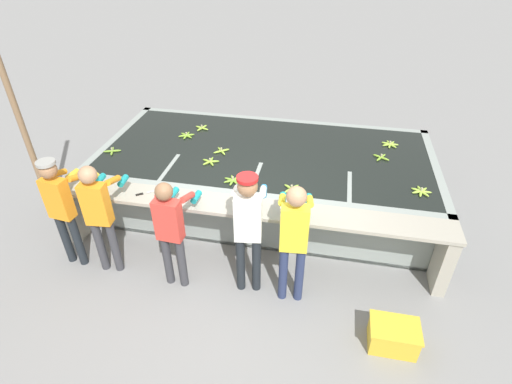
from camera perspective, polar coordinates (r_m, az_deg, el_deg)
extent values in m
plane|color=gray|center=(5.65, -1.98, -10.95)|extent=(80.00, 80.00, 0.00)
cube|color=gray|center=(6.96, 1.29, -0.65)|extent=(5.36, 2.62, 0.06)
cube|color=gray|center=(5.71, -0.91, -4.09)|extent=(5.36, 0.12, 0.93)
cube|color=gray|center=(7.80, 3.00, 7.17)|extent=(5.36, 0.12, 0.93)
cube|color=gray|center=(7.56, -18.65, 4.36)|extent=(0.12, 2.62, 0.93)
cube|color=gray|center=(6.85, 23.44, -0.08)|extent=(0.12, 2.62, 0.93)
cube|color=black|center=(6.71, 1.34, 2.61)|extent=(5.12, 2.38, 0.87)
cube|color=gray|center=(6.43, -11.79, -0.04)|extent=(0.06, 0.80, 0.93)
cube|color=gray|center=(6.07, 0.00, -1.45)|extent=(0.06, 0.80, 0.93)
cube|color=gray|center=(6.01, 12.65, -2.89)|extent=(0.06, 0.80, 0.93)
cube|color=#A8A393|center=(5.23, -1.62, -2.18)|extent=(5.36, 0.45, 0.05)
cube|color=#A8A393|center=(6.49, -24.38, -2.63)|extent=(0.16, 0.41, 0.88)
cube|color=#A8A393|center=(5.66, 25.20, -8.87)|extent=(0.16, 0.41, 0.88)
cylinder|color=#1E2328|center=(6.11, -25.55, -5.95)|extent=(0.11, 0.11, 0.80)
cylinder|color=#1E2328|center=(5.99, -24.11, -6.40)|extent=(0.11, 0.11, 0.80)
cube|color=orange|center=(5.66, -26.48, -0.83)|extent=(0.34, 0.20, 0.57)
sphere|color=#9E704C|center=(5.46, -27.60, 2.82)|extent=(0.22, 0.22, 0.22)
cylinder|color=#9E9E99|center=(5.41, -27.87, 3.71)|extent=(0.23, 0.23, 0.04)
cylinder|color=orange|center=(5.81, -26.60, 2.41)|extent=(0.11, 0.32, 0.18)
cylinder|color=gold|center=(6.04, -24.72, 2.30)|extent=(0.11, 0.21, 0.08)
cylinder|color=orange|center=(5.61, -24.19, 1.94)|extent=(0.11, 0.32, 0.18)
cylinder|color=gold|center=(5.84, -22.34, 1.83)|extent=(0.11, 0.21, 0.08)
cylinder|color=#38383D|center=(5.79, -21.35, -7.12)|extent=(0.11, 0.11, 0.81)
cylinder|color=#38383D|center=(5.71, -19.54, -7.35)|extent=(0.11, 0.11, 0.81)
cube|color=orange|center=(5.34, -21.92, -1.61)|extent=(0.33, 0.20, 0.58)
sphere|color=tan|center=(5.12, -22.93, 2.28)|extent=(0.22, 0.22, 0.22)
cylinder|color=orange|center=(5.49, -22.78, 1.75)|extent=(0.11, 0.32, 0.18)
cylinder|color=teal|center=(5.75, -21.37, 1.70)|extent=(0.10, 0.21, 0.08)
cylinder|color=orange|center=(5.34, -19.75, 1.58)|extent=(0.11, 0.32, 0.18)
cylinder|color=teal|center=(5.62, -18.46, 1.54)|extent=(0.10, 0.21, 0.08)
cylinder|color=#38383D|center=(5.35, -12.52, -9.38)|extent=(0.11, 0.11, 0.78)
cylinder|color=#38383D|center=(5.28, -10.54, -9.83)|extent=(0.11, 0.11, 0.78)
cube|color=#DB3D33|center=(4.88, -12.42, -3.94)|extent=(0.33, 0.19, 0.55)
sphere|color=#896042|center=(4.64, -13.04, 0.07)|extent=(0.21, 0.21, 0.21)
cylinder|color=#DB3D33|center=(5.01, -13.13, -0.21)|extent=(0.10, 0.31, 0.18)
cylinder|color=teal|center=(5.29, -11.74, -0.20)|extent=(0.10, 0.20, 0.08)
cylinder|color=#DB3D33|center=(4.89, -9.77, -0.75)|extent=(0.10, 0.31, 0.18)
cylinder|color=teal|center=(5.16, -8.53, -0.71)|extent=(0.10, 0.20, 0.08)
cylinder|color=#1E2328|center=(5.13, -2.21, -10.17)|extent=(0.11, 0.11, 0.85)
cylinder|color=#1E2328|center=(5.11, 0.06, -10.27)|extent=(0.11, 0.11, 0.85)
cube|color=white|center=(4.64, -1.17, -3.80)|extent=(0.34, 0.21, 0.60)
sphere|color=#9E704C|center=(4.38, -1.24, 0.81)|extent=(0.23, 0.23, 0.23)
cylinder|color=red|center=(4.32, -1.25, 1.97)|extent=(0.24, 0.24, 0.04)
cylinder|color=white|center=(4.73, -2.89, 0.21)|extent=(0.12, 0.32, 0.18)
cylinder|color=teal|center=(5.02, -2.54, 0.24)|extent=(0.11, 0.21, 0.08)
cylinder|color=white|center=(4.70, 0.99, 0.07)|extent=(0.12, 0.32, 0.18)
cylinder|color=teal|center=(5.00, 1.10, 0.11)|extent=(0.11, 0.21, 0.08)
cylinder|color=navy|center=(5.03, 3.90, -11.45)|extent=(0.11, 0.11, 0.84)
cylinder|color=navy|center=(5.03, 6.22, -11.58)|extent=(0.11, 0.11, 0.84)
cube|color=yellow|center=(4.54, 5.51, -5.21)|extent=(0.33, 0.20, 0.59)
sphere|color=tan|center=(4.28, 5.83, -0.65)|extent=(0.23, 0.23, 0.23)
cylinder|color=yellow|center=(4.62, 3.75, -1.09)|extent=(0.11, 0.32, 0.18)
cylinder|color=teal|center=(4.92, 3.84, -0.98)|extent=(0.10, 0.21, 0.08)
cylinder|color=yellow|center=(4.62, 7.72, -1.33)|extent=(0.11, 0.32, 0.18)
cylinder|color=teal|center=(4.92, 7.56, -1.21)|extent=(0.10, 0.21, 0.08)
ellipsoid|color=#75A333|center=(5.66, -3.00, 1.44)|extent=(0.15, 0.14, 0.04)
ellipsoid|color=#75A333|center=(5.70, -2.76, 1.67)|extent=(0.17, 0.06, 0.04)
ellipsoid|color=#75A333|center=(5.73, -2.94, 1.91)|extent=(0.11, 0.17, 0.04)
ellipsoid|color=#75A333|center=(5.75, -3.39, 1.97)|extent=(0.10, 0.17, 0.04)
ellipsoid|color=#75A333|center=(5.72, -3.79, 1.82)|extent=(0.17, 0.08, 0.04)
ellipsoid|color=#75A333|center=(5.68, -3.83, 1.56)|extent=(0.16, 0.13, 0.04)
ellipsoid|color=#75A333|center=(5.66, -3.48, 1.39)|extent=(0.05, 0.17, 0.04)
cylinder|color=tan|center=(5.68, -3.33, 1.98)|extent=(0.03, 0.03, 0.05)
ellipsoid|color=#75A333|center=(6.86, -20.30, 5.47)|extent=(0.17, 0.09, 0.04)
ellipsoid|color=#75A333|center=(6.80, -19.90, 5.31)|extent=(0.09, 0.17, 0.04)
ellipsoid|color=#75A333|center=(6.84, -19.40, 5.58)|extent=(0.17, 0.09, 0.04)
ellipsoid|color=#75A333|center=(6.90, -19.79, 5.74)|extent=(0.09, 0.17, 0.04)
cylinder|color=tan|center=(6.83, -19.90, 5.78)|extent=(0.03, 0.03, 0.05)
ellipsoid|color=#9EC642|center=(5.88, 22.90, -0.20)|extent=(0.13, 0.16, 0.04)
ellipsoid|color=#9EC642|center=(5.92, 23.04, 0.01)|extent=(0.17, 0.04, 0.04)
ellipsoid|color=#9EC642|center=(5.95, 22.79, 0.26)|extent=(0.13, 0.16, 0.04)
ellipsoid|color=#9EC642|center=(5.95, 22.35, 0.37)|extent=(0.07, 0.17, 0.04)
ellipsoid|color=#9EC642|center=(5.91, 22.03, 0.25)|extent=(0.17, 0.11, 0.04)
ellipsoid|color=#9EC642|center=(5.87, 22.09, 0.00)|extent=(0.17, 0.11, 0.04)
ellipsoid|color=#9EC642|center=(5.86, 22.47, -0.20)|extent=(0.07, 0.17, 0.04)
cylinder|color=tan|center=(5.89, 22.60, 0.36)|extent=(0.03, 0.03, 0.05)
ellipsoid|color=#9EC642|center=(7.24, -8.00, 8.89)|extent=(0.09, 0.17, 0.04)
ellipsoid|color=#9EC642|center=(7.25, -7.39, 8.96)|extent=(0.17, 0.09, 0.04)
ellipsoid|color=#9EC642|center=(7.32, -7.46, 9.21)|extent=(0.09, 0.17, 0.04)
ellipsoid|color=#9EC642|center=(7.31, -8.07, 9.14)|extent=(0.17, 0.09, 0.04)
cylinder|color=tan|center=(7.27, -7.75, 9.30)|extent=(0.03, 0.03, 0.05)
ellipsoid|color=#93BC3D|center=(5.56, 4.70, 0.71)|extent=(0.16, 0.13, 0.04)
ellipsoid|color=#93BC3D|center=(5.50, 4.71, 0.26)|extent=(0.13, 0.16, 0.04)
ellipsoid|color=#93BC3D|center=(5.50, 5.52, 0.24)|extent=(0.16, 0.13, 0.04)
ellipsoid|color=#93BC3D|center=(5.57, 5.50, 0.68)|extent=(0.13, 0.16, 0.04)
cylinder|color=tan|center=(5.51, 5.13, 0.78)|extent=(0.03, 0.03, 0.05)
ellipsoid|color=#9EC642|center=(6.98, 18.90, 6.29)|extent=(0.14, 0.15, 0.04)
ellipsoid|color=#9EC642|center=(7.02, 19.01, 6.43)|extent=(0.17, 0.05, 0.04)
ellipsoid|color=#9EC642|center=(7.06, 18.80, 6.61)|extent=(0.13, 0.16, 0.04)
ellipsoid|color=#9EC642|center=(7.06, 18.42, 6.69)|extent=(0.08, 0.17, 0.04)
ellipsoid|color=#9EC642|center=(7.02, 18.15, 6.60)|extent=(0.17, 0.10, 0.04)
ellipsoid|color=#9EC642|center=(6.98, 18.20, 6.42)|extent=(0.17, 0.12, 0.04)
ellipsoid|color=#9EC642|center=(6.96, 18.54, 6.28)|extent=(0.06, 0.17, 0.04)
cylinder|color=tan|center=(7.00, 18.63, 6.73)|extent=(0.03, 0.03, 0.05)
ellipsoid|color=#93BC3D|center=(6.49, -4.51, 5.96)|extent=(0.16, 0.13, 0.04)
ellipsoid|color=#93BC3D|center=(6.51, -5.15, 6.06)|extent=(0.13, 0.16, 0.04)
ellipsoid|color=#93BC3D|center=(6.45, -5.41, 5.74)|extent=(0.16, 0.13, 0.04)
ellipsoid|color=#93BC3D|center=(6.42, -4.77, 5.65)|extent=(0.13, 0.16, 0.04)
cylinder|color=tan|center=(6.45, -4.98, 6.13)|extent=(0.03, 0.03, 0.05)
ellipsoid|color=#7FAD33|center=(7.09, -10.19, 8.09)|extent=(0.16, 0.12, 0.04)
ellipsoid|color=#7FAD33|center=(7.04, -10.35, 7.90)|extent=(0.17, 0.11, 0.04)
ellipsoid|color=#7FAD33|center=(7.00, -10.06, 7.77)|extent=(0.04, 0.17, 0.04)
ellipsoid|color=#7FAD33|center=(7.01, -9.61, 7.84)|extent=(0.16, 0.12, 0.04)
ellipsoid|color=#7FAD33|center=(7.06, -9.46, 8.04)|extent=(0.17, 0.11, 0.04)
ellipsoid|color=#7FAD33|center=(7.10, -9.75, 8.16)|extent=(0.04, 0.17, 0.04)
cylinder|color=tan|center=(7.03, -9.93, 8.23)|extent=(0.03, 0.03, 0.05)
ellipsoid|color=#8CB738|center=(6.22, -6.97, 4.45)|extent=(0.17, 0.09, 0.04)
ellipsoid|color=#8CB738|center=(6.16, -6.97, 4.16)|extent=(0.13, 0.16, 0.04)
ellipsoid|color=#8CB738|center=(6.14, -6.39, 4.10)|extent=(0.13, 0.16, 0.04)
ellipsoid|color=#8CB738|center=(6.19, -6.05, 4.36)|extent=(0.17, 0.09, 0.04)
ellipsoid|color=#8CB738|center=(6.23, -6.41, 4.58)|extent=(0.04, 0.17, 0.04)
cylinder|color=tan|center=(6.17, -6.58, 4.62)|extent=(0.03, 0.03, 0.05)
ellipsoid|color=#7FAD33|center=(6.58, 17.02, 4.90)|extent=(0.16, 0.12, 0.04)
ellipsoid|color=#7FAD33|center=(6.52, 17.21, 4.57)|extent=(0.12, 0.16, 0.04)
ellipsoid|color=#7FAD33|center=(6.54, 17.86, 4.56)|extent=(0.16, 0.12, 0.04)
ellipsoid|color=#7FAD33|center=(6.61, 17.66, 4.90)|extent=(0.12, 0.16, 0.04)
cylinder|color=tan|center=(6.54, 17.49, 5.00)|extent=(0.03, 0.03, 0.05)
cube|color=silver|center=(5.65, -14.35, 0.16)|extent=(0.18, 0.14, 0.00)
cube|color=black|center=(5.63, -16.31, -0.32)|extent=(0.10, 0.08, 0.02)
cube|color=gold|center=(5.00, 18.98, -18.96)|extent=(0.52, 0.36, 0.30)
cube|color=gold|center=(4.88, 19.34, -17.80)|extent=(0.55, 0.39, 0.02)
cylinder|color=#846647|center=(6.78, -30.60, 8.60)|extent=(0.09, 0.09, 3.20)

